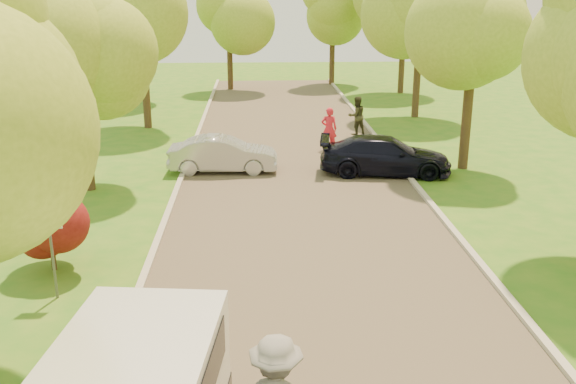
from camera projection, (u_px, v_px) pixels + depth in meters
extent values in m
cube|color=#4C4438|center=(306.00, 228.00, 18.18)|extent=(8.00, 60.00, 0.01)
cube|color=#B2AD9E|center=(162.00, 228.00, 17.97)|extent=(0.18, 60.00, 0.12)
cube|color=#B2AD9E|center=(447.00, 223.00, 18.36)|extent=(0.18, 60.00, 0.12)
cylinder|color=#59595E|center=(53.00, 256.00, 13.79)|extent=(0.06, 0.06, 2.00)
cube|color=white|center=(48.00, 216.00, 13.51)|extent=(0.55, 0.04, 0.55)
cylinder|color=#382619|center=(53.00, 256.00, 15.39)|extent=(0.12, 0.12, 0.70)
sphere|color=#590F0F|center=(50.00, 227.00, 15.16)|extent=(1.70, 1.70, 1.70)
cylinder|color=#382619|center=(86.00, 144.00, 21.16)|extent=(0.36, 0.36, 3.15)
sphere|color=olive|center=(77.00, 57.00, 20.30)|extent=(4.20, 4.20, 4.20)
sphere|color=olive|center=(96.00, 36.00, 20.14)|extent=(3.15, 3.15, 3.15)
cylinder|color=#382619|center=(146.00, 88.00, 30.59)|extent=(0.36, 0.36, 3.83)
sphere|color=olive|center=(141.00, 15.00, 29.57)|extent=(4.80, 4.80, 4.80)
cylinder|color=#382619|center=(466.00, 124.00, 23.69)|extent=(0.36, 0.36, 3.38)
sphere|color=olive|center=(473.00, 41.00, 22.77)|extent=(4.40, 4.40, 4.40)
sphere|color=olive|center=(493.00, 21.00, 22.60)|extent=(3.30, 3.30, 3.30)
cylinder|color=#382619|center=(417.00, 78.00, 33.13)|extent=(0.36, 0.36, 4.05)
sphere|color=olive|center=(421.00, 6.00, 32.03)|extent=(5.20, 5.20, 5.20)
cylinder|color=#382619|center=(127.00, 70.00, 38.11)|extent=(0.36, 0.36, 3.60)
sphere|color=olive|center=(122.00, 13.00, 37.11)|extent=(5.00, 5.00, 5.00)
cylinder|color=#382619|center=(402.00, 63.00, 40.82)|extent=(0.36, 0.36, 3.83)
sphere|color=olive|center=(405.00, 7.00, 39.78)|extent=(5.00, 5.00, 5.00)
cylinder|color=#382619|center=(230.00, 64.00, 42.25)|extent=(0.36, 0.36, 3.38)
sphere|color=olive|center=(229.00, 15.00, 41.29)|extent=(4.80, 4.80, 4.80)
sphere|color=olive|center=(240.00, 3.00, 41.11)|extent=(3.60, 3.60, 3.60)
cylinder|color=#382619|center=(332.00, 58.00, 44.46)|extent=(0.36, 0.36, 3.60)
sphere|color=olive|center=(333.00, 9.00, 43.45)|extent=(5.00, 5.00, 5.00)
imported|color=#A6A7AB|center=(223.00, 154.00, 23.52)|extent=(4.00, 1.49, 1.31)
imported|color=black|center=(385.00, 156.00, 23.24)|extent=(4.95, 2.55, 1.37)
imported|color=red|center=(329.00, 129.00, 26.60)|extent=(0.69, 0.48, 1.79)
imported|color=#2C301D|center=(357.00, 116.00, 29.40)|extent=(1.05, 0.95, 1.76)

